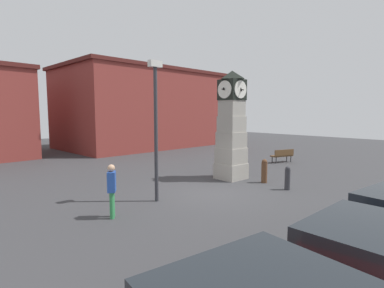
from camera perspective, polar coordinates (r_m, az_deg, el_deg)
ground_plane at (r=12.80m, az=3.96°, el=-9.32°), size 67.10×67.10×0.00m
clock_tower at (r=15.29m, az=7.52°, el=2.77°), size 1.44×1.42×5.45m
bollard_near_tower at (r=14.92m, az=13.61°, el=-4.98°), size 0.28×0.28×1.15m
bollard_mid_row at (r=13.84m, az=17.73°, el=-6.16°), size 0.24×0.24×1.05m
car_near_tower at (r=6.48m, az=30.70°, el=-18.48°), size 4.19×2.01×1.51m
bench at (r=21.27m, az=16.87°, el=-1.99°), size 1.68×0.96×0.90m
pedestrian_crossing_lot at (r=9.98m, az=-15.04°, el=-7.97°), size 0.42×0.47×1.74m
pedestrian_by_cars at (r=27.07m, az=-15.15°, el=0.57°), size 0.34×0.45×1.63m
street_lamp_near_road at (r=11.27m, az=-6.91°, el=4.62°), size 0.50×0.24×5.27m
storefront_low_left at (r=31.16m, az=-9.05°, el=6.64°), size 16.71×10.62×7.55m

